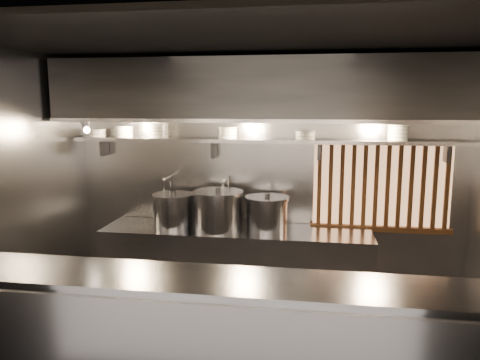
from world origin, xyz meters
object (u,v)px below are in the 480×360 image
(heat_lamp, at_px, (85,125))
(stock_pot_right, at_px, (267,213))
(pendant_bulb, at_px, (255,134))
(stock_pot_left, at_px, (173,210))
(stock_pot_mid, at_px, (218,210))

(heat_lamp, height_order, stock_pot_right, heat_lamp)
(heat_lamp, height_order, pendant_bulb, heat_lamp)
(heat_lamp, xyz_separation_m, pendant_bulb, (1.80, 0.35, -0.11))
(stock_pot_left, height_order, stock_pot_mid, stock_pot_mid)
(stock_pot_mid, xyz_separation_m, stock_pot_right, (0.54, 0.08, -0.03))
(heat_lamp, xyz_separation_m, stock_pot_mid, (1.41, 0.23, -0.95))
(heat_lamp, bearing_deg, pendant_bulb, 11.00)
(stock_pot_left, distance_m, stock_pot_right, 1.07)
(heat_lamp, relative_size, pendant_bulb, 1.87)
(stock_pot_mid, bearing_deg, pendant_bulb, 16.73)
(stock_pot_mid, bearing_deg, stock_pot_right, 8.89)
(heat_lamp, height_order, stock_pot_mid, heat_lamp)
(pendant_bulb, relative_size, stock_pot_mid, 0.29)
(pendant_bulb, bearing_deg, stock_pot_mid, -163.27)
(heat_lamp, bearing_deg, stock_pot_mid, 9.37)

